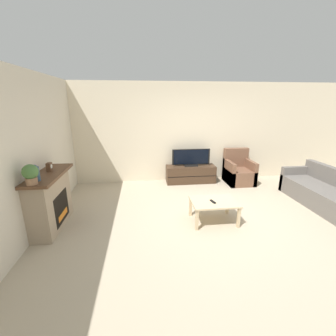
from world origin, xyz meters
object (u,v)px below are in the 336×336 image
Objects in this scene: mantel_vase_left at (36,173)px; potted_plant at (30,174)px; fireplace at (50,200)px; remote at (213,202)px; mantel_clock at (49,167)px; tv_stand at (191,174)px; couch at (330,196)px; tv at (191,158)px; coffee_table at (214,204)px; armchair at (238,172)px.

mantel_vase_left is 0.17m from potted_plant.
fireplace is 8.19× the size of remote.
tv_stand is (2.95, 1.89, -0.85)m from mantel_clock.
potted_plant is 0.14× the size of couch.
fireplace is 4.16× the size of potted_plant.
potted_plant is at bearing -90.07° from mantel_clock.
tv is 3.24m from couch.
mantel_clock is at bearing 82.22° from fireplace.
couch is at bearing 1.02° from fireplace.
coffee_table is at bearing 7.46° from potted_plant.
potted_plant is 3.00m from remote.
tv_stand is 2.23m from remote.
mantel_vase_left is 0.31× the size of coffee_table.
armchair is (4.27, 1.71, -0.79)m from mantel_clock.
couch is at bearing 6.59° from potted_plant.
tv is 1.24× the size of coffee_table.
mantel_clock is (0.02, 0.13, 0.57)m from fireplace.
tv is (2.95, 1.89, -0.39)m from mantel_clock.
mantel_clock is at bearing -147.33° from tv_stand.
tv is 1.12× the size of armchair.
fireplace is 3.59m from tv.
tv_stand is at bearing 143.36° from couch.
tv reaches higher than couch.
tv_stand is at bearing 32.67° from mantel_clock.
fireplace is at bearing 91.76° from potted_plant.
fireplace reaches higher than coffee_table.
tv_stand is at bearing 73.45° from remote.
mantel_vase_left is at bearing -87.51° from fireplace.
coffee_table is at bearing 36.69° from remote.
armchair is at bearing 27.50° from mantel_vase_left.
couch is (5.53, 0.64, -0.90)m from potted_plant.
armchair is at bearing 125.90° from couch.
couch reaches higher than remote.
mantel_vase_left reaches higher than mantel_clock.
tv is 0.48× the size of couch.
mantel_clock is 0.97× the size of remote.
mantel_clock is 0.18× the size of coffee_table.
potted_plant is (-0.00, -0.67, 0.09)m from mantel_clock.
mantel_vase_left is at bearing -175.04° from couch.
mantel_vase_left is 5.61m from couch.
couch is at bearing -36.64° from tv_stand.
tv reaches higher than remote.
potted_plant reaches higher than mantel_clock.
remote is (2.90, -0.21, -0.09)m from fireplace.
armchair is at bearing 29.15° from potted_plant.
couch reaches higher than tv_stand.
mantel_vase_left is 0.51m from mantel_clock.
potted_plant is at bearing -150.85° from armchair.
potted_plant is at bearing -172.54° from coffee_table.
fireplace is at bearing 161.11° from remote.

